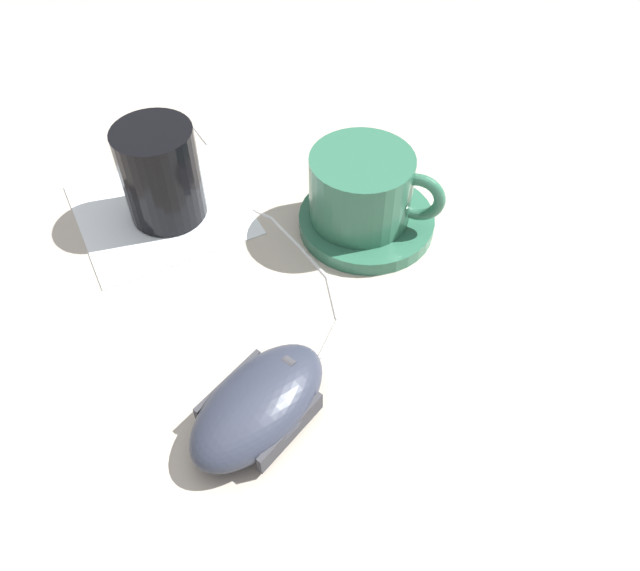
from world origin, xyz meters
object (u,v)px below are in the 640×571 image
(saucer, at_px, (366,221))
(coffee_cup, at_px, (363,188))
(drinking_glass, at_px, (161,174))
(computer_mouse, at_px, (259,405))

(saucer, relative_size, coffee_cup, 1.08)
(saucer, xyz_separation_m, drinking_glass, (-0.14, -0.12, 0.04))
(saucer, relative_size, drinking_glass, 1.38)
(saucer, distance_m, coffee_cup, 0.04)
(computer_mouse, xyz_separation_m, drinking_glass, (-0.22, 0.08, 0.03))
(saucer, height_order, coffee_cup, coffee_cup)
(saucer, distance_m, drinking_glass, 0.19)
(drinking_glass, bearing_deg, coffee_cup, 40.37)
(coffee_cup, bearing_deg, drinking_glass, -139.63)
(saucer, bearing_deg, drinking_glass, -139.75)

